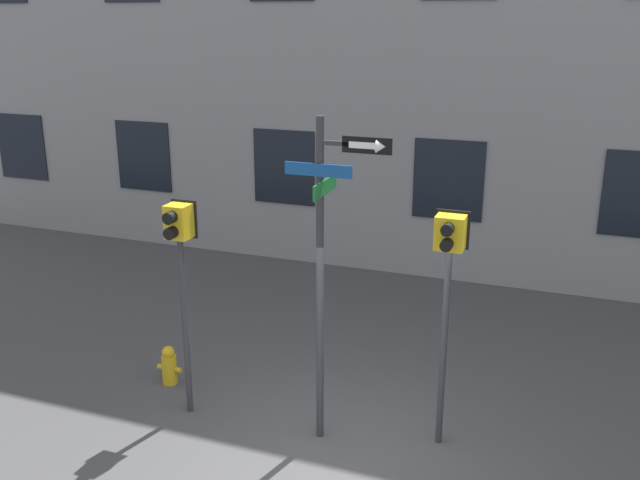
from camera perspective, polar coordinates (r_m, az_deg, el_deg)
ground_plane at (r=8.71m, az=0.75°, el=-17.87°), size 60.00×60.00×0.00m
street_sign_pole at (r=8.22m, az=0.46°, el=-1.48°), size 1.22×0.72×4.00m
pedestrian_signal_left at (r=9.01m, az=-11.12°, el=-0.96°), size 0.35×0.40×2.87m
pedestrian_signal_right at (r=8.26m, az=10.22°, el=-2.10°), size 0.39×0.40×2.94m
fire_hydrant at (r=10.53m, az=-11.97°, el=-9.80°), size 0.37×0.21×0.58m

